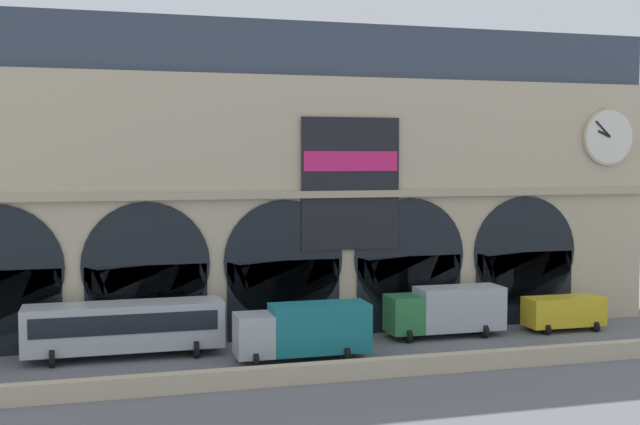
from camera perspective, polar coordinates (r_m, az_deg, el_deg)
name	(u,v)px	position (r m, az deg, el deg)	size (l,w,h in m)	color
ground_plane	(304,358)	(45.54, -1.17, -10.37)	(200.00, 200.00, 0.00)	slate
quay_parapet_wall	(328,372)	(40.82, 0.57, -11.35)	(90.00, 0.70, 0.97)	#BCAD8C
station_building	(274,183)	(51.82, -3.32, 2.15)	(51.77, 6.14, 19.77)	#BCAD8C
bus_midwest	(125,326)	(46.45, -13.83, -7.94)	(11.00, 3.25, 3.10)	#ADB2B7
box_truck_center	(304,330)	(44.68, -1.15, -8.41)	(7.50, 2.91, 3.12)	#ADB2B7
box_truck_mideast	(446,310)	(51.03, 9.05, -6.91)	(7.50, 2.91, 3.12)	#2D7A42
van_east	(564,311)	(54.63, 17.08, -6.80)	(5.20, 2.48, 2.20)	gold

